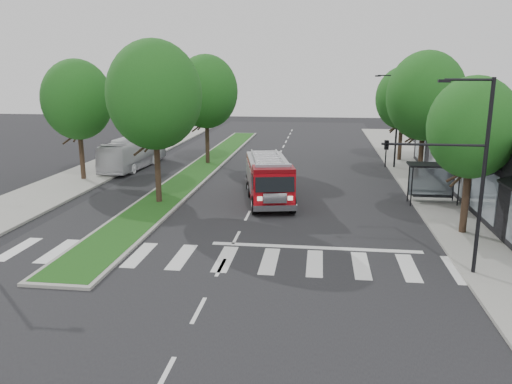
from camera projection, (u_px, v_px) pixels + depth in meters
ground at (236, 238)px, 25.29m from camera, size 140.00×140.00×0.00m
sidewalk_right at (445, 196)px, 33.35m from camera, size 5.00×80.00×0.15m
sidewalk_left at (65, 185)px, 36.72m from camera, size 5.00×80.00×0.15m
median at (203, 168)px, 43.37m from camera, size 3.00×50.00×0.15m
bus_shelter at (434, 173)px, 31.27m from camera, size 3.20×1.60×2.61m
tree_right_near at (473, 128)px, 24.49m from camera, size 4.40×4.40×8.05m
tree_right_mid at (426, 96)px, 35.83m from camera, size 5.60×5.60×9.72m
tree_right_far at (403, 98)px, 45.62m from camera, size 5.00×5.00×8.73m
tree_median_near at (154, 95)px, 30.22m from camera, size 5.80×5.80×10.16m
tree_median_far at (206, 92)px, 43.79m from camera, size 5.60×5.60×9.72m
tree_left_mid at (77, 100)px, 37.16m from camera, size 5.20×5.20×9.16m
streetlight_right_near at (461, 164)px, 19.62m from camera, size 4.08×0.22×8.00m
streetlight_right_far at (395, 117)px, 42.23m from camera, size 2.11×0.20×8.00m
fire_engine at (269, 179)px, 32.42m from camera, size 4.09×8.75×2.92m
city_bus at (134, 153)px, 43.42m from camera, size 2.79×9.73×2.68m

